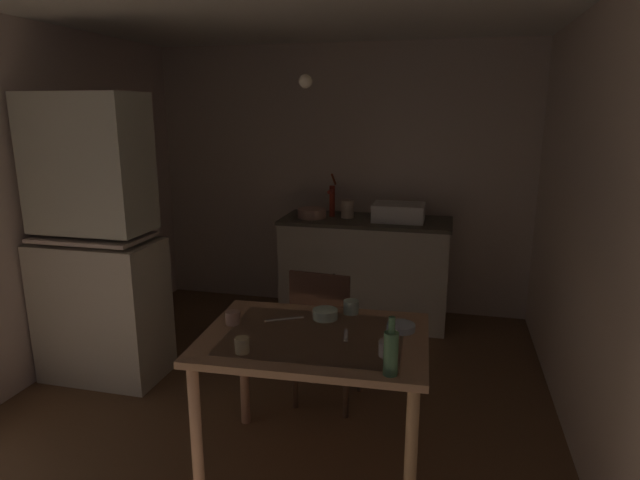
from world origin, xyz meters
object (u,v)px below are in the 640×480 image
Objects in this scene: chair_far_side at (325,336)px; mug_dark at (388,348)px; hand_pump at (332,198)px; glass_bottle at (391,352)px; serving_bowl_wide at (401,327)px; mixing_bowl_counter at (312,213)px; dining_table at (314,353)px; hutch_cabinet at (97,251)px; sink_basin at (399,212)px.

chair_far_side is 11.04× the size of mug_dark.
hand_pump is 1.48× the size of glass_bottle.
serving_bowl_wide is at bearing 90.03° from glass_bottle.
serving_bowl_wide is at bearing -63.28° from mixing_bowl_counter.
hand_pump reaches higher than dining_table.
chair_far_side is (1.63, -0.03, -0.45)m from hutch_cabinet.
mug_dark is (0.39, -0.14, 0.14)m from dining_table.
glass_bottle is (2.14, -0.98, -0.05)m from hutch_cabinet.
glass_bottle is (0.00, -0.49, 0.09)m from serving_bowl_wide.
mixing_bowl_counter is 2.46m from mug_dark.
chair_far_side is 0.97m from mug_dark.
dining_table is at bearing -21.13° from hutch_cabinet.
sink_basin is at bearing 38.05° from hutch_cabinet.
hutch_cabinet reaches higher than serving_bowl_wide.
hand_pump is 1.53× the size of mixing_bowl_counter.
sink_basin reaches higher than mixing_bowl_counter.
sink_basin is 5.22× the size of mug_dark.
hutch_cabinet reaches higher than glass_bottle.
hutch_cabinet is 2.20m from serving_bowl_wide.
chair_far_side is (-0.09, 0.64, -0.19)m from dining_table.
serving_bowl_wide is (0.51, -0.47, 0.30)m from chair_far_side.
hutch_cabinet is 7.80× the size of mixing_bowl_counter.
hutch_cabinet reaches higher than dining_table.
mixing_bowl_counter is 3.03× the size of mug_dark.
sink_basin is 1.67× the size of glass_bottle.
hand_pump is 2.64× the size of serving_bowl_wide.
dining_table is 4.44× the size of glass_bottle.
sink_basin is at bearing 96.12° from serving_bowl_wide.
mug_dark is (0.48, -0.78, 0.32)m from chair_far_side.
hutch_cabinet is at bearing -128.44° from mixing_bowl_counter.
chair_far_side is at bearing 121.66° from mug_dark.
hand_pump is at bearing 175.72° from sink_basin.
mug_dark is at bearing -85.46° from sink_basin.
mixing_bowl_counter reaches higher than dining_table.
hand_pump is at bearing 101.08° from chair_far_side.
mixing_bowl_counter is 2.63m from glass_bottle.
hutch_cabinet is 1.70× the size of dining_table.
glass_bottle is at bearing -79.90° from mug_dark.
dining_table is at bearing -79.71° from hand_pump.
sink_basin reaches higher than chair_far_side.
hand_pump is 2.29m from dining_table.
sink_basin is 0.77m from mixing_bowl_counter.
glass_bottle is at bearing -24.71° from hutch_cabinet.
hutch_cabinet is at bearing 158.87° from dining_table.
mixing_bowl_counter is at bearing -176.28° from sink_basin.
glass_bottle is at bearing -89.97° from serving_bowl_wide.
serving_bowl_wide is at bearing -13.11° from hutch_cabinet.
hand_pump reaches higher than mixing_bowl_counter.
glass_bottle reaches higher than serving_bowl_wide.
hutch_cabinet reaches higher than sink_basin.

